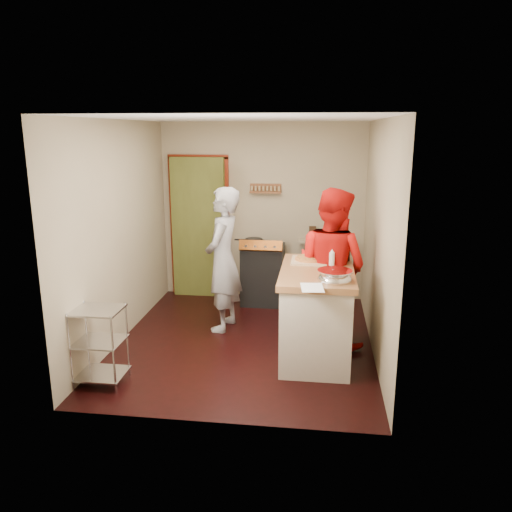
# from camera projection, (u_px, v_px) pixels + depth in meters

# --- Properties ---
(floor) EXTENTS (3.50, 3.50, 0.00)m
(floor) POSITION_uv_depth(u_px,v_px,m) (245.00, 341.00, 6.03)
(floor) COLOR black
(floor) RESTS_ON ground
(back_wall) EXTENTS (3.00, 0.44, 2.60)m
(back_wall) POSITION_uv_depth(u_px,v_px,m) (221.00, 222.00, 7.55)
(back_wall) COLOR tan
(back_wall) RESTS_ON ground
(left_wall) EXTENTS (0.04, 3.50, 2.60)m
(left_wall) POSITION_uv_depth(u_px,v_px,m) (120.00, 233.00, 5.90)
(left_wall) COLOR tan
(left_wall) RESTS_ON ground
(right_wall) EXTENTS (0.04, 3.50, 2.60)m
(right_wall) POSITION_uv_depth(u_px,v_px,m) (378.00, 239.00, 5.53)
(right_wall) COLOR tan
(right_wall) RESTS_ON ground
(ceiling) EXTENTS (3.00, 3.50, 0.02)m
(ceiling) POSITION_uv_depth(u_px,v_px,m) (244.00, 118.00, 5.39)
(ceiling) COLOR white
(ceiling) RESTS_ON back_wall
(stove) EXTENTS (0.60, 0.63, 1.00)m
(stove) POSITION_uv_depth(u_px,v_px,m) (263.00, 273.00, 7.29)
(stove) COLOR black
(stove) RESTS_ON ground
(wire_shelving) EXTENTS (0.48, 0.40, 0.80)m
(wire_shelving) POSITION_uv_depth(u_px,v_px,m) (99.00, 342.00, 4.93)
(wire_shelving) COLOR silver
(wire_shelving) RESTS_ON ground
(island) EXTENTS (0.79, 1.50, 1.32)m
(island) POSITION_uv_depth(u_px,v_px,m) (316.00, 311.00, 5.53)
(island) COLOR #C0B4A3
(island) RESTS_ON ground
(person_stripe) EXTENTS (0.52, 0.71, 1.81)m
(person_stripe) POSITION_uv_depth(u_px,v_px,m) (223.00, 260.00, 6.22)
(person_stripe) COLOR #B9B9BE
(person_stripe) RESTS_ON ground
(person_red) EXTENTS (1.14, 1.10, 1.85)m
(person_red) POSITION_uv_depth(u_px,v_px,m) (331.00, 268.00, 5.79)
(person_red) COLOR red
(person_red) RESTS_ON ground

